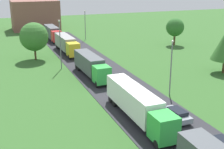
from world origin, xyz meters
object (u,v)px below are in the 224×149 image
lamppost_third (60,42)px  distant_building (35,15)px  lamppost_second (171,65)px  lamppost_fourth (85,23)px  truck_second (137,103)px  tree_pine (175,27)px  car_fourth (177,114)px  car_third (224,147)px  truck_fourth (66,44)px  tree_ash (34,37)px  truck_third (91,65)px  truck_fifth (53,32)px

lamppost_third → distant_building: size_ratio=0.62×
lamppost_second → lamppost_fourth: bearing=89.2°
truck_second → tree_pine: 45.74m
car_fourth → lamppost_third: 28.40m
car_third → tree_pine: tree_pine is taller
car_fourth → tree_pine: bearing=58.0°
lamppost_second → lamppost_fourth: 45.62m
truck_fourth → lamppost_third: lamppost_third is taller
distant_building → tree_ash: bearing=-98.1°
truck_second → lamppost_fourth: 52.32m
lamppost_third → tree_pine: size_ratio=1.35×
truck_third → lamppost_fourth: bearing=75.1°
car_third → lamppost_second: (3.72, 15.90, 3.73)m
tree_pine → tree_ash: tree_ash is taller
lamppost_second → lamppost_fourth: (0.64, 45.61, -0.04)m
lamppost_second → truck_third: bearing=123.4°
distant_building → tree_pine: bearing=-52.6°
truck_third → lamppost_third: 8.26m
distant_building → car_fourth: bearing=-85.5°
car_fourth → distant_building: distant_building is taller
lamppost_second → lamppost_fourth: size_ratio=1.01×
truck_second → truck_third: 18.32m
truck_second → tree_ash: 34.76m
truck_third → tree_ash: (-7.39, 15.54, 2.73)m
lamppost_third → tree_pine: lamppost_third is taller
truck_fifth → lamppost_second: (8.15, -47.79, 2.39)m
car_fourth → tree_ash: size_ratio=0.56×
car_third → tree_ash: 45.61m
lamppost_third → car_third: bearing=-76.8°
lamppost_third → lamppost_fourth: bearing=64.5°
car_third → tree_ash: (-11.86, 43.85, 4.04)m
car_fourth → car_third: bearing=-89.6°
car_third → lamppost_third: (-8.23, 35.05, 4.27)m
lamppost_fourth → tree_pine: bearing=-38.8°
truck_fourth → distant_building: (-1.75, 37.48, 2.58)m
truck_fourth → tree_ash: tree_ash is taller
truck_second → car_third: size_ratio=3.53×
truck_fourth → truck_fifth: truck_fourth is taller
truck_fourth → car_fourth: bearing=-83.8°
lamppost_fourth → tree_pine: 24.65m
lamppost_third → tree_ash: lamppost_third is taller
lamppost_fourth → lamppost_third: bearing=-115.5°
car_fourth → lamppost_second: 9.37m
distant_building → lamppost_second: bearing=-81.9°
truck_second → car_fourth: bearing=-22.2°
car_third → lamppost_third: lamppost_third is taller
truck_third → truck_fourth: truck_fourth is taller
car_third → lamppost_third: bearing=103.2°
tree_pine → lamppost_second: bearing=-123.3°
truck_second → truck_third: bearing=90.0°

